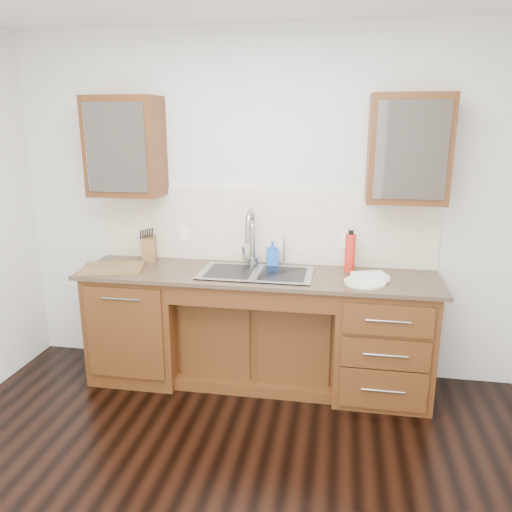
% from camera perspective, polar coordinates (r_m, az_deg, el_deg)
% --- Properties ---
extents(wall_back, '(4.00, 0.10, 2.70)m').
position_cam_1_polar(wall_back, '(4.01, 0.98, 5.62)').
color(wall_back, silver).
rests_on(wall_back, ground).
extents(base_cabinet_left, '(0.70, 0.62, 0.88)m').
position_cam_1_polar(base_cabinet_left, '(4.18, -12.95, -7.37)').
color(base_cabinet_left, '#593014').
rests_on(base_cabinet_left, ground).
extents(base_cabinet_center, '(1.20, 0.44, 0.70)m').
position_cam_1_polar(base_cabinet_center, '(4.04, 0.32, -9.14)').
color(base_cabinet_center, '#593014').
rests_on(base_cabinet_center, ground).
extents(base_cabinet_right, '(0.70, 0.62, 0.88)m').
position_cam_1_polar(base_cabinet_right, '(3.89, 14.20, -9.18)').
color(base_cabinet_right, '#593014').
rests_on(base_cabinet_right, ground).
extents(countertop, '(2.70, 0.65, 0.03)m').
position_cam_1_polar(countertop, '(3.75, 0.07, -2.19)').
color(countertop, '#84705B').
rests_on(countertop, base_cabinet_left).
extents(backsplash, '(2.70, 0.02, 0.59)m').
position_cam_1_polar(backsplash, '(3.98, 0.84, 3.41)').
color(backsplash, beige).
rests_on(backsplash, wall_back).
extents(sink, '(0.84, 0.46, 0.19)m').
position_cam_1_polar(sink, '(3.76, 0.03, -3.27)').
color(sink, '#9E9EA5').
rests_on(sink, countertop).
extents(faucet, '(0.04, 0.04, 0.40)m').
position_cam_1_polar(faucet, '(3.91, -0.41, 1.80)').
color(faucet, '#999993').
rests_on(faucet, countertop).
extents(filter_tap, '(0.02, 0.02, 0.24)m').
position_cam_1_polar(filter_tap, '(3.91, 3.23, 0.54)').
color(filter_tap, '#999993').
rests_on(filter_tap, countertop).
extents(upper_cabinet_left, '(0.55, 0.34, 0.75)m').
position_cam_1_polar(upper_cabinet_left, '(4.05, -14.69, 12.00)').
color(upper_cabinet_left, '#593014').
rests_on(upper_cabinet_left, wall_back).
extents(upper_cabinet_right, '(0.55, 0.34, 0.75)m').
position_cam_1_polar(upper_cabinet_right, '(3.72, 17.01, 11.60)').
color(upper_cabinet_right, '#593014').
rests_on(upper_cabinet_right, wall_back).
extents(outlet_left, '(0.08, 0.01, 0.12)m').
position_cam_1_polar(outlet_left, '(4.13, -8.15, 2.50)').
color(outlet_left, white).
rests_on(outlet_left, backsplash).
extents(outlet_right, '(0.08, 0.01, 0.12)m').
position_cam_1_polar(outlet_right, '(3.93, 10.20, 1.78)').
color(outlet_right, white).
rests_on(outlet_right, backsplash).
extents(soap_bottle, '(0.10, 0.10, 0.19)m').
position_cam_1_polar(soap_bottle, '(3.94, 1.88, 0.34)').
color(soap_bottle, blue).
rests_on(soap_bottle, countertop).
extents(water_bottle, '(0.08, 0.08, 0.29)m').
position_cam_1_polar(water_bottle, '(3.83, 10.69, 0.37)').
color(water_bottle, red).
rests_on(water_bottle, countertop).
extents(plate, '(0.31, 0.31, 0.02)m').
position_cam_1_polar(plate, '(3.60, 12.33, -2.93)').
color(plate, beige).
rests_on(plate, countertop).
extents(dish_towel, '(0.27, 0.23, 0.04)m').
position_cam_1_polar(dish_towel, '(3.65, 12.89, -2.29)').
color(dish_towel, silver).
rests_on(dish_towel, plate).
extents(knife_block, '(0.15, 0.20, 0.19)m').
position_cam_1_polar(knife_block, '(4.18, -12.11, 0.89)').
color(knife_block, brown).
rests_on(knife_block, countertop).
extents(cutting_board, '(0.52, 0.43, 0.02)m').
position_cam_1_polar(cutting_board, '(4.00, -16.05, -1.33)').
color(cutting_board, '#A55226').
rests_on(cutting_board, countertop).
extents(cup_left_a, '(0.12, 0.12, 0.09)m').
position_cam_1_polar(cup_left_a, '(4.09, -15.85, 11.15)').
color(cup_left_a, white).
rests_on(cup_left_a, upper_cabinet_left).
extents(cup_left_b, '(0.11, 0.11, 0.09)m').
position_cam_1_polar(cup_left_b, '(4.00, -13.08, 11.27)').
color(cup_left_b, white).
rests_on(cup_left_b, upper_cabinet_left).
extents(cup_right_a, '(0.16, 0.16, 0.10)m').
position_cam_1_polar(cup_right_a, '(3.70, 14.50, 11.00)').
color(cup_right_a, white).
rests_on(cup_right_a, upper_cabinet_right).
extents(cup_right_b, '(0.14, 0.14, 0.10)m').
position_cam_1_polar(cup_right_b, '(3.74, 19.07, 10.70)').
color(cup_right_b, silver).
rests_on(cup_right_b, upper_cabinet_right).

